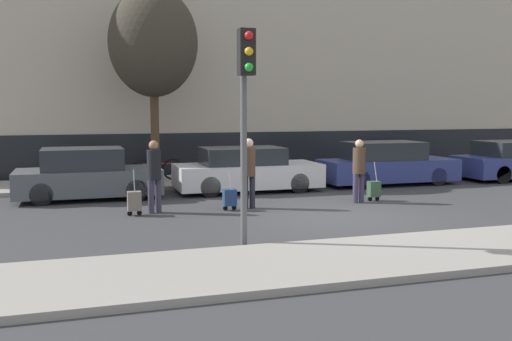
# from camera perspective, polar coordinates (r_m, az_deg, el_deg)

# --- Properties ---
(ground_plane) EXTENTS (80.00, 80.00, 0.00)m
(ground_plane) POSITION_cam_1_polar(r_m,az_deg,el_deg) (13.65, 8.20, -4.56)
(ground_plane) COLOR #38383A
(sidewalk_near) EXTENTS (28.00, 2.50, 0.12)m
(sidewalk_near) POSITION_cam_1_polar(r_m,az_deg,el_deg) (10.47, 17.19, -7.81)
(sidewalk_near) COLOR gray
(sidewalk_near) RESTS_ON ground_plane
(sidewalk_far) EXTENTS (28.00, 3.00, 0.12)m
(sidewalk_far) POSITION_cam_1_polar(r_m,az_deg,el_deg) (20.10, -0.46, -0.81)
(sidewalk_far) COLOR gray
(sidewalk_far) RESTS_ON ground_plane
(building_facade) EXTENTS (28.00, 2.97, 10.02)m
(building_facade) POSITION_cam_1_polar(r_m,az_deg,el_deg) (23.59, -3.13, 12.26)
(building_facade) COLOR #B7AD99
(building_facade) RESTS_ON ground_plane
(parked_car_0) EXTENTS (3.95, 1.79, 1.43)m
(parked_car_0) POSITION_cam_1_polar(r_m,az_deg,el_deg) (16.66, -16.51, -0.47)
(parked_car_0) COLOR #4C5156
(parked_car_0) RESTS_ON ground_plane
(parked_car_1) EXTENTS (4.40, 1.80, 1.35)m
(parked_car_1) POSITION_cam_1_polar(r_m,az_deg,el_deg) (17.42, -0.97, -0.01)
(parked_car_1) COLOR silver
(parked_car_1) RESTS_ON ground_plane
(parked_car_2) EXTENTS (4.55, 1.71, 1.43)m
(parked_car_2) POSITION_cam_1_polar(r_m,az_deg,el_deg) (19.47, 12.93, 0.58)
(parked_car_2) COLOR navy
(parked_car_2) RESTS_ON ground_plane
(pedestrian_left) EXTENTS (0.34, 0.34, 1.77)m
(pedestrian_left) POSITION_cam_1_polar(r_m,az_deg,el_deg) (14.03, -10.15, -0.12)
(pedestrian_left) COLOR #383347
(pedestrian_left) RESTS_ON ground_plane
(trolley_left) EXTENTS (0.34, 0.29, 1.12)m
(trolley_left) POSITION_cam_1_polar(r_m,az_deg,el_deg) (13.86, -12.07, -3.02)
(trolley_left) COLOR slate
(trolley_left) RESTS_ON ground_plane
(pedestrian_center) EXTENTS (0.34, 0.34, 1.79)m
(pedestrian_center) POSITION_cam_1_polar(r_m,az_deg,el_deg) (14.42, -0.73, 0.18)
(pedestrian_center) COLOR #23232D
(pedestrian_center) RESTS_ON ground_plane
(trolley_center) EXTENTS (0.34, 0.29, 1.07)m
(trolley_center) POSITION_cam_1_polar(r_m,az_deg,el_deg) (14.25, -2.65, -2.72)
(trolley_center) COLOR navy
(trolley_center) RESTS_ON ground_plane
(pedestrian_right) EXTENTS (0.35, 0.34, 1.71)m
(pedestrian_right) POSITION_cam_1_polar(r_m,az_deg,el_deg) (15.55, 10.25, 0.35)
(pedestrian_right) COLOR #383347
(pedestrian_right) RESTS_ON ground_plane
(trolley_right) EXTENTS (0.34, 0.29, 1.09)m
(trolley_right) POSITION_cam_1_polar(r_m,az_deg,el_deg) (15.99, 11.71, -1.83)
(trolley_right) COLOR #335138
(trolley_right) RESTS_ON ground_plane
(traffic_light) EXTENTS (0.28, 0.47, 3.92)m
(traffic_light) POSITION_cam_1_polar(r_m,az_deg,el_deg) (10.13, -1.08, 7.59)
(traffic_light) COLOR #515154
(traffic_light) RESTS_ON ground_plane
(parked_bicycle) EXTENTS (1.77, 0.06, 0.96)m
(parked_bicycle) POSITION_cam_1_polar(r_m,az_deg,el_deg) (19.40, -9.84, 0.11)
(parked_bicycle) COLOR black
(parked_bicycle) RESTS_ON sidewalk_far
(bare_tree_near_crossing) EXTENTS (2.90, 2.90, 6.32)m
(bare_tree_near_crossing) POSITION_cam_1_polar(r_m,az_deg,el_deg) (19.30, -10.24, 12.43)
(bare_tree_near_crossing) COLOR #4C3826
(bare_tree_near_crossing) RESTS_ON sidewalk_far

